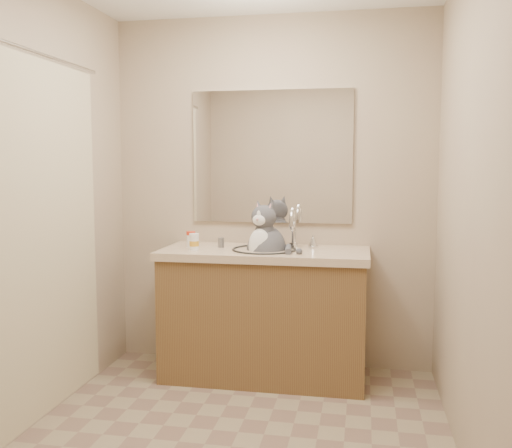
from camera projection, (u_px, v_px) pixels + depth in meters
The scene contains 8 objects.
room at pixel (230, 206), 2.71m from camera, with size 2.22×2.52×2.42m.
vanity at pixel (265, 311), 3.73m from camera, with size 1.34×0.59×1.12m.
mirror at pixel (272, 157), 3.89m from camera, with size 1.10×0.02×0.90m, color white.
shower_curtain at pixel (42, 234), 3.02m from camera, with size 0.02×1.30×1.93m.
cat at pixel (266, 248), 3.69m from camera, with size 0.36×0.38×0.53m.
pill_bottle_redcap at pixel (191, 239), 3.80m from camera, with size 0.08×0.08×0.10m.
pill_bottle_orange at pixel (194, 242), 3.66m from camera, with size 0.06×0.06×0.11m.
grey_canister at pixel (221, 243), 3.78m from camera, with size 0.05×0.05×0.06m.
Camera 1 is at (0.62, -2.63, 1.39)m, focal length 40.00 mm.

